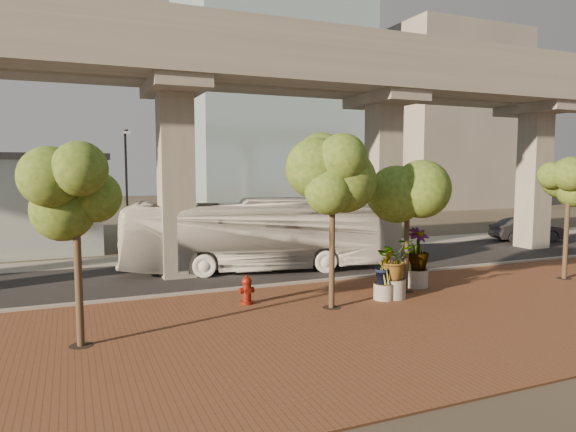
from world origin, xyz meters
name	(u,v)px	position (x,y,z in m)	size (l,w,h in m)	color
ground	(304,275)	(0.00, 0.00, 0.00)	(160.00, 160.00, 0.00)	#383229
brick_plaza	(395,315)	(0.00, -8.00, 0.03)	(70.00, 13.00, 0.06)	brown
asphalt_road	(288,267)	(0.00, 2.00, 0.02)	(90.00, 8.00, 0.04)	black
curb_strip	(321,281)	(0.00, -2.00, 0.08)	(70.00, 0.25, 0.16)	gray
far_sidewalk	(255,252)	(0.00, 7.50, 0.03)	(90.00, 3.00, 0.06)	gray
transit_viaduct	(288,133)	(0.00, 2.00, 7.29)	(72.00, 5.60, 12.40)	gray
midrise_block	(441,121)	(38.00, 36.00, 12.00)	(18.00, 16.00, 24.00)	gray
transit_bus	(253,235)	(-2.03, 1.92, 1.88)	(3.17, 13.49, 3.76)	silver
parked_car	(527,230)	(20.12, 4.28, 0.85)	(1.78, 5.14, 1.69)	black
fire_hydrant	(247,290)	(-4.52, -4.45, 0.61)	(0.58, 0.52, 1.15)	#65140B
planter_front	(394,262)	(1.34, -5.92, 1.57)	(2.27, 2.27, 2.49)	#9B968C
planter_right	(417,251)	(3.46, -4.67, 1.68)	(2.50, 2.50, 2.67)	gray
planter_left	(384,269)	(0.86, -5.97, 1.30)	(1.86, 1.86, 2.05)	gray
street_tree_far_west	(75,194)	(-10.66, -7.06, 4.66)	(3.45, 3.45, 6.19)	#4D3D2C
street_tree_near_west	(333,184)	(-1.70, -6.26, 4.80)	(3.79, 3.79, 6.49)	#4D3D2C
street_tree_near_east	(408,182)	(2.50, -5.18, 4.81)	(3.65, 3.65, 6.44)	#4D3D2C
street_tree_far_east	(569,185)	(11.15, -6.05, 4.61)	(3.03, 3.03, 5.96)	#4D3D2C
streetlamp_west	(127,188)	(-7.93, 6.01, 4.33)	(0.37, 1.07, 7.41)	#2E2E33
streetlamp_east	(389,183)	(8.69, 5.40, 4.39)	(0.37, 1.09, 7.51)	#2E2F33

